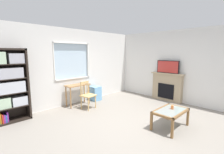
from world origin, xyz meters
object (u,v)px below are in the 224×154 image
object	(u,v)px
plastic_drawer_unit	(95,93)
desk_under_window	(78,89)
tv	(168,67)
sippy_cup	(172,107)
wooden_chair	(87,95)
bookshelf	(8,84)
fireplace	(167,87)
coffee_table	(171,113)

from	to	relation	value
plastic_drawer_unit	desk_under_window	bearing A→B (deg)	-176.46
tv	sippy_cup	bearing A→B (deg)	-150.12
wooden_chair	tv	distance (m)	3.17
bookshelf	tv	xyz separation A→B (m)	(4.77, -2.03, 0.27)
plastic_drawer_unit	fireplace	distance (m)	2.79
bookshelf	fireplace	world-z (taller)	bookshelf
wooden_chair	sippy_cup	bearing A→B (deg)	-74.30
fireplace	coffee_table	world-z (taller)	fireplace
bookshelf	fireplace	xyz separation A→B (m)	(4.79, -2.03, -0.50)
bookshelf	desk_under_window	size ratio (longest dim) A/B	2.32
desk_under_window	sippy_cup	bearing A→B (deg)	-76.11
plastic_drawer_unit	fireplace	size ratio (longest dim) A/B	0.44
coffee_table	sippy_cup	distance (m)	0.15
desk_under_window	sippy_cup	world-z (taller)	desk_under_window
wooden_chair	coffee_table	distance (m)	2.64
desk_under_window	plastic_drawer_unit	bearing A→B (deg)	3.54
fireplace	coffee_table	bearing A→B (deg)	-151.24
bookshelf	wooden_chair	bearing A→B (deg)	-16.70
sippy_cup	wooden_chair	bearing A→B (deg)	105.70
coffee_table	sippy_cup	bearing A→B (deg)	5.16
coffee_table	sippy_cup	world-z (taller)	sippy_cup
fireplace	sippy_cup	distance (m)	2.31
wooden_chair	sippy_cup	world-z (taller)	wooden_chair
wooden_chair	fireplace	distance (m)	3.07
desk_under_window	tv	bearing A→B (deg)	-35.01
bookshelf	wooden_chair	distance (m)	2.23
desk_under_window	tv	world-z (taller)	tv
wooden_chair	tv	xyz separation A→B (m)	(2.71, -1.41, 0.85)
wooden_chair	coffee_table	size ratio (longest dim) A/B	0.97
desk_under_window	coffee_table	world-z (taller)	desk_under_window
plastic_drawer_unit	tv	size ratio (longest dim) A/B	0.64
desk_under_window	tv	distance (m)	3.43
fireplace	tv	distance (m)	0.77
bookshelf	tv	bearing A→B (deg)	-23.04
desk_under_window	wooden_chair	distance (m)	0.53
plastic_drawer_unit	fireplace	xyz separation A→B (m)	(1.96, -1.97, 0.26)
desk_under_window	plastic_drawer_unit	distance (m)	0.87
bookshelf	coffee_table	size ratio (longest dim) A/B	2.10
plastic_drawer_unit	coffee_table	world-z (taller)	plastic_drawer_unit
desk_under_window	coffee_table	xyz separation A→B (m)	(0.67, -3.08, -0.21)
desk_under_window	coffee_table	size ratio (longest dim) A/B	0.91
bookshelf	desk_under_window	world-z (taller)	bookshelf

